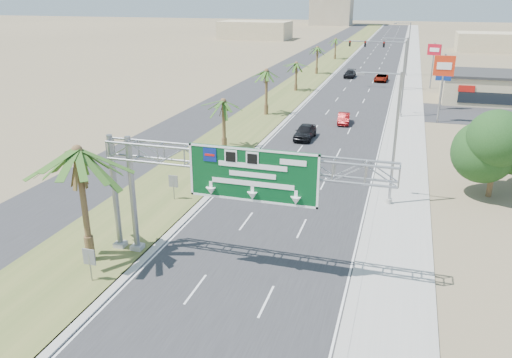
{
  "coord_description": "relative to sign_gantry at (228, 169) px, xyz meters",
  "views": [
    {
      "loc": [
        7.88,
        -14.37,
        15.11
      ],
      "look_at": [
        -0.56,
        13.64,
        4.2
      ],
      "focal_mm": 35.0,
      "sensor_mm": 36.0,
      "label": 1
    }
  ],
  "objects": [
    {
      "name": "sidewalk_right",
      "position": [
        9.56,
        100.07,
        -6.01
      ],
      "size": [
        4.0,
        300.0,
        0.1
      ],
      "primitive_type": "cube",
      "color": "#9E9B93",
      "rests_on": "ground"
    },
    {
      "name": "palm_row_c",
      "position": [
        -8.44,
        38.07,
        -0.39
      ],
      "size": [
        3.99,
        3.99,
        6.75
      ],
      "color": "brown",
      "rests_on": "ground"
    },
    {
      "name": "median_grass",
      "position": [
        -8.94,
        100.07,
        -6.0
      ],
      "size": [
        7.0,
        300.0,
        0.12
      ],
      "primitive_type": "cube",
      "color": "#4B5C28",
      "rests_on": "ground"
    },
    {
      "name": "car_left_lane",
      "position": [
        -1.23,
        28.18,
        -5.25
      ],
      "size": [
        2.02,
        4.79,
        1.62
      ],
      "primitive_type": "imported",
      "rotation": [
        0.0,
        0.0,
        -0.02
      ],
      "color": "black",
      "rests_on": "ground"
    },
    {
      "name": "car_right_lane",
      "position": [
        4.4,
        69.93,
        -5.38
      ],
      "size": [
        2.46,
        4.95,
        1.35
      ],
      "primitive_type": "imported",
      "rotation": [
        0.0,
        0.0,
        -0.05
      ],
      "color": "gray",
      "rests_on": "ground"
    },
    {
      "name": "building_distant_right",
      "position": [
        31.06,
        130.07,
        -3.56
      ],
      "size": [
        20.0,
        12.0,
        5.0
      ],
      "primitive_type": "cube",
      "color": "tan",
      "rests_on": "ground"
    },
    {
      "name": "palm_near",
      "position": [
        -8.14,
        -1.93,
        0.87
      ],
      "size": [
        5.7,
        5.7,
        8.35
      ],
      "color": "brown",
      "rests_on": "ground"
    },
    {
      "name": "palm_row_b",
      "position": [
        -8.44,
        22.07,
        -1.16
      ],
      "size": [
        3.99,
        3.99,
        5.95
      ],
      "color": "brown",
      "rests_on": "ground"
    },
    {
      "name": "sign_gantry",
      "position": [
        0.0,
        0.0,
        0.0
      ],
      "size": [
        16.75,
        1.24,
        7.5
      ],
      "color": "gray",
      "rests_on": "ground"
    },
    {
      "name": "median_signback_b",
      "position": [
        -7.44,
        8.07,
        -4.61
      ],
      "size": [
        0.75,
        0.08,
        2.08
      ],
      "color": "gray",
      "rests_on": "ground"
    },
    {
      "name": "pole_sign_blue",
      "position": [
        13.63,
        48.04,
        -0.78
      ],
      "size": [
        2.02,
        0.5,
        7.24
      ],
      "color": "gray",
      "rests_on": "ground"
    },
    {
      "name": "streetlight_near",
      "position": [
        8.36,
        12.07,
        -1.36
      ],
      "size": [
        3.27,
        0.44,
        10.0
      ],
      "color": "gray",
      "rests_on": "ground"
    },
    {
      "name": "car_mid_lane",
      "position": [
        1.97,
        36.3,
        -5.4
      ],
      "size": [
        1.72,
        4.08,
        1.31
      ],
      "primitive_type": "imported",
      "rotation": [
        0.0,
        0.0,
        0.09
      ],
      "color": "#66090A",
      "rests_on": "ground"
    },
    {
      "name": "oak_near",
      "position": [
        16.06,
        16.07,
        -1.53
      ],
      "size": [
        4.5,
        4.5,
        6.8
      ],
      "color": "brown",
      "rests_on": "ground"
    },
    {
      "name": "store_building",
      "position": [
        23.06,
        56.07,
        -4.06
      ],
      "size": [
        18.0,
        10.0,
        4.0
      ],
      "primitive_type": "cube",
      "color": "tan",
      "rests_on": "ground"
    },
    {
      "name": "signal_mast",
      "position": [
        6.23,
        62.05,
        -1.21
      ],
      "size": [
        10.28,
        0.71,
        8.0
      ],
      "color": "gray",
      "rests_on": "ground"
    },
    {
      "name": "streetlight_mid",
      "position": [
        8.36,
        42.07,
        -1.36
      ],
      "size": [
        3.27,
        0.44,
        10.0
      ],
      "color": "gray",
      "rests_on": "ground"
    },
    {
      "name": "road",
      "position": [
        1.06,
        100.07,
        -6.05
      ],
      "size": [
        12.0,
        300.0,
        0.02
      ],
      "primitive_type": "cube",
      "color": "#28282B",
      "rests_on": "ground"
    },
    {
      "name": "opposing_road",
      "position": [
        -15.94,
        100.07,
        -6.05
      ],
      "size": [
        8.0,
        300.0,
        0.02
      ],
      "primitive_type": "cube",
      "color": "#28282B",
      "rests_on": "ground"
    },
    {
      "name": "palm_row_e",
      "position": [
        -8.44,
        75.07,
        -0.97
      ],
      "size": [
        3.99,
        3.99,
        6.15
      ],
      "color": "brown",
      "rests_on": "ground"
    },
    {
      "name": "building_distant_left",
      "position": [
        -43.94,
        150.07,
        -3.06
      ],
      "size": [
        24.0,
        14.0,
        6.0
      ],
      "primitive_type": "cube",
      "color": "tan",
      "rests_on": "ground"
    },
    {
      "name": "pole_sign_red_near",
      "position": [
        13.07,
        40.46,
        0.45
      ],
      "size": [
        2.4,
        0.36,
        8.35
      ],
      "color": "gray",
      "rests_on": "ground"
    },
    {
      "name": "car_far",
      "position": [
        -1.6,
        72.81,
        -5.37
      ],
      "size": [
        2.07,
        4.8,
        1.38
      ],
      "primitive_type": "imported",
      "rotation": [
        0.0,
        0.0,
        -0.03
      ],
      "color": "black",
      "rests_on": "ground"
    },
    {
      "name": "palm_row_f",
      "position": [
        -8.44,
        100.07,
        -1.35
      ],
      "size": [
        3.99,
        3.99,
        5.75
      ],
      "color": "brown",
      "rests_on": "ground"
    },
    {
      "name": "median_signback_a",
      "position": [
        -6.74,
        -3.93,
        -4.61
      ],
      "size": [
        0.75,
        0.08,
        2.08
      ],
      "color": "gray",
      "rests_on": "ground"
    },
    {
      "name": "streetlight_far",
      "position": [
        8.36,
        78.07,
        -1.36
      ],
      "size": [
        3.27,
        0.44,
        10.0
      ],
      "color": "gray",
      "rests_on": "ground"
    },
    {
      "name": "pole_sign_red_far",
      "position": [
        12.78,
        64.98,
        -0.18
      ],
      "size": [
        2.17,
        1.03,
        7.5
      ],
      "color": "gray",
      "rests_on": "ground"
    },
    {
      "name": "palm_row_d",
      "position": [
        -8.44,
        56.07,
        -1.64
      ],
      "size": [
        3.99,
        3.99,
        5.45
      ],
      "color": "brown",
      "rests_on": "ground"
    }
  ]
}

